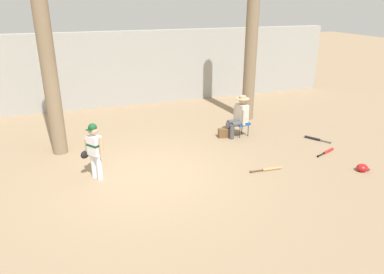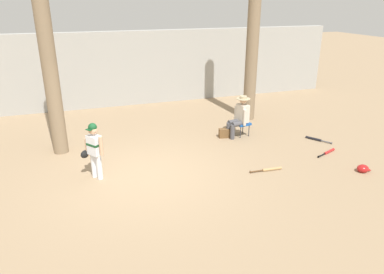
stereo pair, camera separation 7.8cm
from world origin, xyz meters
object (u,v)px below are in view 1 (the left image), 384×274
object	(u,v)px
bat_black_composite	(314,139)
tree_near_player	(45,39)
bat_wood_tan	(270,169)
batting_helmet_red	(362,168)
handbag_beside_stool	(224,133)
tree_behind_spectator	(251,39)
seated_spectator	(239,115)
bat_red_barrel	(327,151)
folding_stool	(241,124)
young_ballplayer	(94,148)

from	to	relation	value
bat_black_composite	tree_near_player	bearing A→B (deg)	167.90
bat_wood_tan	batting_helmet_red	bearing A→B (deg)	-20.35
batting_helmet_red	handbag_beside_stool	bearing A→B (deg)	124.86
tree_near_player	tree_behind_spectator	xyz separation A→B (m)	(5.98, 0.95, -0.30)
tree_behind_spectator	seated_spectator	size ratio (longest dim) A/B	4.91
handbag_beside_stool	batting_helmet_red	size ratio (longest dim) A/B	1.05
bat_red_barrel	batting_helmet_red	distance (m)	1.16
seated_spectator	folding_stool	bearing A→B (deg)	9.75
young_ballplayer	bat_wood_tan	size ratio (longest dim) A/B	1.62
seated_spectator	handbag_beside_stool	world-z (taller)	seated_spectator
bat_red_barrel	handbag_beside_stool	bearing A→B (deg)	137.38
tree_near_player	seated_spectator	world-z (taller)	tree_near_player
tree_behind_spectator	folding_stool	size ratio (longest dim) A/B	12.77
tree_behind_spectator	bat_black_composite	size ratio (longest dim) A/B	8.66
bat_red_barrel	bat_black_composite	bearing A→B (deg)	73.30
bat_red_barrel	batting_helmet_red	size ratio (longest dim) A/B	2.23
tree_near_player	young_ballplayer	bearing A→B (deg)	-67.25
tree_near_player	young_ballplayer	distance (m)	2.92
tree_behind_spectator	folding_stool	distance (m)	2.80
folding_stool	handbag_beside_stool	world-z (taller)	folding_stool
handbag_beside_stool	seated_spectator	bearing A→B (deg)	-5.47
tree_near_player	folding_stool	bearing A→B (deg)	-5.06
handbag_beside_stool	bat_wood_tan	size ratio (longest dim) A/B	0.42
folding_stool	batting_helmet_red	bearing A→B (deg)	-62.06
young_ballplayer	tree_behind_spectator	bearing A→B (deg)	27.89
seated_spectator	batting_helmet_red	distance (m)	3.55
tree_near_player	folding_stool	distance (m)	5.66
tree_behind_spectator	bat_wood_tan	distance (m)	4.71
tree_behind_spectator	folding_stool	xyz separation A→B (m)	(-0.93, -1.40, -2.24)
folding_stool	seated_spectator	bearing A→B (deg)	-170.25
handbag_beside_stool	bat_black_composite	xyz separation A→B (m)	(2.36, -1.05, -0.10)
tree_behind_spectator	seated_spectator	world-z (taller)	tree_behind_spectator
young_ballplayer	bat_black_composite	bearing A→B (deg)	3.15
young_ballplayer	bat_red_barrel	bearing A→B (deg)	-5.30
tree_near_player	handbag_beside_stool	distance (m)	5.31
folding_stool	bat_red_barrel	world-z (taller)	folding_stool
handbag_beside_stool	bat_black_composite	size ratio (longest dim) A/B	0.50
seated_spectator	batting_helmet_red	world-z (taller)	seated_spectator
bat_red_barrel	batting_helmet_red	xyz separation A→B (m)	(0.05, -1.16, 0.05)
folding_stool	handbag_beside_stool	size ratio (longest dim) A/B	1.36
young_ballplayer	folding_stool	world-z (taller)	young_ballplayer
bat_red_barrel	young_ballplayer	bearing A→B (deg)	174.70
handbag_beside_stool	bat_red_barrel	xyz separation A→B (m)	(2.10, -1.93, -0.10)
tree_behind_spectator	bat_black_composite	xyz separation A→B (m)	(0.90, -2.42, -2.57)
seated_spectator	handbag_beside_stool	size ratio (longest dim) A/B	3.53
seated_spectator	bat_wood_tan	bearing A→B (deg)	-97.58
tree_near_player	batting_helmet_red	world-z (taller)	tree_near_player
tree_behind_spectator	bat_black_composite	bearing A→B (deg)	-69.60
tree_behind_spectator	batting_helmet_red	size ratio (longest dim) A/B	18.23
tree_behind_spectator	bat_red_barrel	xyz separation A→B (m)	(0.64, -3.30, -2.57)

